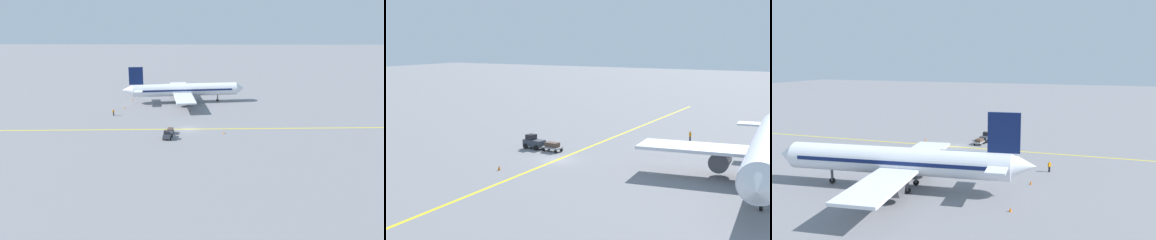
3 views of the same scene
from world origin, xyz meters
The scene contains 8 objects.
ground_plane centered at (0.00, 0.00, 0.00)m, with size 400.00×400.00×0.00m, color slate.
apron_yellow_centreline centered at (0.00, 0.00, 0.00)m, with size 0.40×120.00×0.01m, color yellow.
airplane_at_gate centered at (-25.00, -1.86, 3.71)m, with size 28.44×35.52×10.60m.
baggage_tug_dark centered at (6.57, -4.28, 0.90)m, with size 3.14×2.02×2.11m.
baggage_cart_trailing centered at (3.29, -3.94, 0.76)m, with size 2.73×1.67×1.24m.
ground_crew_worker centered at (-10.86, -19.48, 0.91)m, with size 0.43×0.45×1.68m.
traffic_cone_mid_apron centered at (3.11, 7.90, 0.28)m, with size 0.32×0.32×0.55m, color orange.
traffic_cone_by_wingtip centered at (-17.52, -17.82, 0.28)m, with size 0.32×0.32×0.55m, color orange.
Camera 2 is at (-34.77, 55.89, 15.15)m, focal length 50.00 mm.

